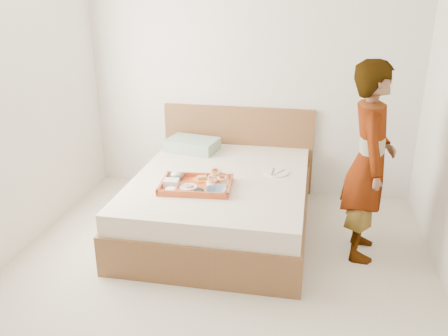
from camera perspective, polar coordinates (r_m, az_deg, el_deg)
ground at (r=3.68m, az=-1.68°, el=-14.59°), size 3.50×4.00×0.01m
wall_back at (r=5.04m, az=3.20°, el=11.32°), size 3.50×0.01×2.60m
wall_front at (r=1.41m, az=-20.99°, el=-17.06°), size 3.50×0.01×2.60m
bed at (r=4.42m, az=-0.39°, el=-4.17°), size 1.65×2.00×0.53m
headboard at (r=5.23m, az=1.69°, el=2.36°), size 1.65×0.06×0.95m
pillow at (r=4.99m, az=-3.87°, el=2.84°), size 0.57×0.44×0.12m
tray at (r=4.06m, az=-3.41°, el=-2.04°), size 0.64×0.49×0.06m
prawn_plate at (r=4.09m, az=-0.74°, el=-1.85°), size 0.23×0.23×0.01m
navy_bowl_big at (r=3.90m, az=-0.94°, el=-2.82°), size 0.19×0.19×0.04m
sauce_dish at (r=3.90m, az=-3.07°, el=-2.91°), size 0.10×0.10×0.03m
meat_plate at (r=4.03m, az=-4.36°, el=-2.32°), size 0.16×0.16×0.01m
bread_plate at (r=4.18m, az=-2.80°, el=-1.39°), size 0.16×0.16×0.01m
salad_bowl at (r=4.21m, az=-5.84°, el=-1.06°), size 0.14×0.14×0.04m
plastic_tub at (r=4.08m, az=-6.44°, el=-1.78°), size 0.14×0.11×0.06m
cheese_round at (r=3.96m, az=-6.52°, el=-2.69°), size 0.10×0.10×0.03m
dinner_plate at (r=4.39m, az=6.34°, el=-0.60°), size 0.28×0.28×0.01m
person at (r=3.97m, az=17.22°, el=0.66°), size 0.42×0.62×1.65m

